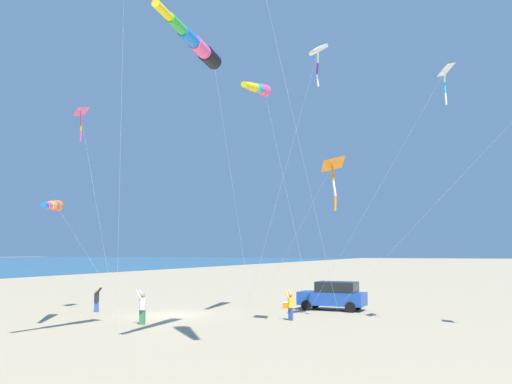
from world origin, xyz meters
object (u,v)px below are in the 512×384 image
object	(u,v)px
cooler_box	(288,305)
kite_windsock_checkered_midright	(258,89)
person_child_grey_jacket	(97,299)
parked_car	(333,295)
kite_delta_long_streamer_left	(80,112)
kite_windsock_red_high_left	(53,205)
person_adult_flyer	(142,306)
kite_delta_long_streamer_right	(444,71)
kite_delta_blue_topmost	(331,165)
kite_windsock_small_distant	(197,45)
person_child_green_jacket	(291,304)
kite_delta_striped_overhead	(317,51)

from	to	relation	value
cooler_box	kite_windsock_checkered_midright	xyz separation A→B (m)	(0.04, 5.32, 13.53)
person_child_grey_jacket	parked_car	bearing A→B (deg)	-153.77
kite_delta_long_streamer_left	kite_windsock_red_high_left	size ratio (longest dim) A/B	1.57
parked_car	person_adult_flyer	size ratio (longest dim) A/B	2.43
kite_delta_long_streamer_right	kite_delta_blue_topmost	size ratio (longest dim) A/B	1.43
kite_windsock_red_high_left	kite_delta_blue_topmost	world-z (taller)	kite_delta_blue_topmost
cooler_box	kite_windsock_small_distant	world-z (taller)	kite_windsock_small_distant
person_child_grey_jacket	person_child_green_jacket	bearing A→B (deg)	-177.15
kite_delta_long_streamer_right	person_child_grey_jacket	bearing A→B (deg)	-1.15
person_child_green_jacket	kite_delta_long_streamer_right	xyz separation A→B (m)	(-8.59, 1.06, 11.98)
person_child_grey_jacket	kite_windsock_checkered_midright	world-z (taller)	kite_windsock_checkered_midright
kite_delta_long_streamer_left	kite_delta_blue_topmost	world-z (taller)	kite_delta_long_streamer_left
kite_windsock_red_high_left	person_adult_flyer	bearing A→B (deg)	-156.89
kite_windsock_checkered_midright	person_adult_flyer	bearing A→B (deg)	50.39
kite_windsock_red_high_left	person_child_green_jacket	bearing A→B (deg)	-149.77
kite_delta_long_streamer_left	kite_delta_striped_overhead	bearing A→B (deg)	173.04
cooler_box	person_child_green_jacket	bearing A→B (deg)	109.81
person_adult_flyer	kite_delta_long_streamer_left	world-z (taller)	kite_delta_long_streamer_left
kite_windsock_checkered_midright	kite_delta_blue_topmost	bearing A→B (deg)	-179.86
kite_windsock_checkered_midright	kite_delta_long_streamer_left	bearing A→B (deg)	18.76
person_adult_flyer	kite_delta_striped_overhead	xyz separation A→B (m)	(-9.68, 0.13, 12.47)
kite_windsock_small_distant	parked_car	bearing A→B (deg)	-97.76
person_child_green_jacket	kite_windsock_red_high_left	xyz separation A→B (m)	(11.16, 6.50, 5.38)
kite_delta_blue_topmost	person_child_grey_jacket	bearing A→B (deg)	5.41
kite_windsock_small_distant	person_child_green_jacket	bearing A→B (deg)	-97.03
person_child_grey_jacket	kite_windsock_red_high_left	world-z (taller)	kite_windsock_red_high_left
person_child_grey_jacket	person_adult_flyer	bearing A→B (deg)	146.75
cooler_box	kite_delta_long_streamer_right	distance (m)	18.11
kite_windsock_checkered_midright	kite_windsock_small_distant	size ratio (longest dim) A/B	0.89
person_child_green_jacket	person_child_grey_jacket	size ratio (longest dim) A/B	1.06
parked_car	kite_delta_long_streamer_left	size ratio (longest dim) A/B	0.34
person_child_grey_jacket	kite_windsock_small_distant	size ratio (longest dim) A/B	0.10
kite_delta_long_streamer_right	kite_windsock_red_high_left	size ratio (longest dim) A/B	1.63
cooler_box	kite_delta_striped_overhead	size ratio (longest dim) A/B	0.05
person_child_grey_jacket	kite_delta_long_streamer_left	distance (m)	11.79
kite_windsock_red_high_left	kite_windsock_small_distant	size ratio (longest dim) A/B	0.50
kite_delta_long_streamer_left	kite_windsock_small_distant	world-z (taller)	kite_windsock_small_distant
kite_windsock_red_high_left	cooler_box	bearing A→B (deg)	-125.42
person_adult_flyer	person_child_grey_jacket	world-z (taller)	person_adult_flyer
cooler_box	person_adult_flyer	xyz separation A→B (m)	(4.49, 10.69, 0.77)
person_child_green_jacket	kite_delta_long_streamer_right	bearing A→B (deg)	172.95
parked_car	kite_windsock_checkered_midright	xyz separation A→B (m)	(3.19, 5.33, 12.79)
kite_windsock_red_high_left	kite_windsock_small_distant	bearing A→B (deg)	164.66
kite_delta_long_streamer_right	kite_windsock_red_high_left	xyz separation A→B (m)	(19.74, 5.44, -6.61)
kite_delta_striped_overhead	kite_windsock_checkered_midright	distance (m)	7.59
cooler_box	kite_delta_long_streamer_left	distance (m)	18.43
person_adult_flyer	person_child_green_jacket	world-z (taller)	person_adult_flyer
cooler_box	kite_delta_long_streamer_left	xyz separation A→B (m)	(10.55, 8.89, 12.22)
kite_delta_striped_overhead	kite_delta_long_streamer_right	size ratio (longest dim) A/B	1.04
parked_car	kite_windsock_red_high_left	world-z (taller)	kite_windsock_red_high_left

